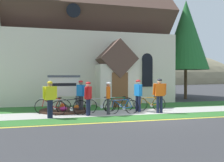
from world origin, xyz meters
The scene contains 22 objects.
ground centered at (0.00, 4.00, 0.00)m, with size 140.00×140.00×0.00m, color #333335.
sidewalk_slab centered at (-2.83, 1.67, 0.01)m, with size 32.00×2.02×0.01m, color #A8A59E.
grass_verge centered at (-2.83, -0.04, 0.00)m, with size 32.00×1.40×0.01m, color #2D6628.
church_lawn centered at (-2.83, 4.06, 0.00)m, with size 24.00×2.75×0.01m, color #2D6628.
curb_paint_stripe centered at (-2.83, -0.89, 0.00)m, with size 28.00×0.16×0.01m, color yellow.
church_building centered at (-3.18, 10.43, 4.79)m, with size 14.94×12.42×14.10m.
church_sign centered at (-3.58, 3.41, 1.26)m, with size 1.78×0.22×1.93m.
flower_bed centered at (-3.59, 2.85, 0.08)m, with size 2.68×2.68×0.34m.
bicycle_orange centered at (-1.86, 1.98, 0.37)m, with size 1.74×0.52×0.81m.
bicycle_yellow centered at (-0.90, 1.22, 0.36)m, with size 1.71×0.15×0.78m.
bicycle_black centered at (-3.47, 1.44, 0.38)m, with size 1.79×0.17×0.84m.
bicycle_silver centered at (0.90, 1.94, 0.37)m, with size 1.70×0.36×0.79m.
bicycle_green centered at (-4.23, 2.10, 0.39)m, with size 1.77×0.40×0.84m.
bicycle_white centered at (-0.78, 2.18, 0.38)m, with size 1.76×0.22×0.81m.
cyclist_in_blue_jersey centered at (0.14, 1.74, 0.99)m, with size 0.31×0.74×1.69m.
cyclist_in_orange_jersey centered at (-2.77, 2.62, 0.96)m, with size 0.43×0.69×1.65m.
cyclist_in_yellow_jersey centered at (-2.63, 1.09, 0.93)m, with size 0.43×0.62×1.61m.
cyclist_in_white_jersey centered at (1.01, 0.99, 1.04)m, with size 0.67×0.30×1.75m.
cyclist_in_green_jersey centered at (-4.40, 0.81, 0.97)m, with size 0.63×0.39×1.66m.
cyclist_in_red_jersey centered at (-1.62, 1.21, 0.92)m, with size 0.30×0.69×1.59m.
roadside_conifer centered at (6.62, 7.74, 5.24)m, with size 3.73×3.73×8.09m.
distant_hill centered at (12.85, 61.04, 0.00)m, with size 84.19×51.06×21.47m, color #847A5B.
Camera 1 is at (-4.66, -10.72, 1.89)m, focal length 40.48 mm.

